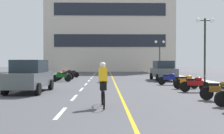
{
  "coord_description": "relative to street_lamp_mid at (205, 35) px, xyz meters",
  "views": [
    {
      "loc": [
        -0.51,
        -3.23,
        1.7
      ],
      "look_at": [
        0.07,
        21.01,
        1.27
      ],
      "focal_mm": 44.4,
      "sensor_mm": 36.0,
      "label": 1
    }
  ],
  "objects": [
    {
      "name": "lane_dash_11",
      "position": [
        -9.13,
        28.16,
        -3.76
      ],
      "size": [
        0.14,
        2.2,
        0.01
      ],
      "primitive_type": "cube",
      "color": "silver",
      "rests_on": "ground"
    },
    {
      "name": "lane_dash_10",
      "position": [
        -9.13,
        24.16,
        -3.76
      ],
      "size": [
        0.14,
        2.2,
        0.01
      ],
      "primitive_type": "cube",
      "color": "silver",
      "rests_on": "ground"
    },
    {
      "name": "office_building",
      "position": [
        -6.81,
        30.32,
        5.31
      ],
      "size": [
        23.12,
        6.44,
        18.15
      ],
      "color": "beige",
      "rests_on": "ground"
    },
    {
      "name": "lane_dash_4",
      "position": [
        -9.13,
        0.16,
        -3.76
      ],
      "size": [
        0.14,
        2.2,
        0.01
      ],
      "primitive_type": "cube",
      "color": "silver",
      "rests_on": "ground"
    },
    {
      "name": "lane_dash_1",
      "position": [
        -9.13,
        -11.84,
        -3.76
      ],
      "size": [
        0.14,
        2.2,
        0.01
      ],
      "primitive_type": "cube",
      "color": "silver",
      "rests_on": "ground"
    },
    {
      "name": "parked_car_near",
      "position": [
        -11.88,
        -5.45,
        -2.85
      ],
      "size": [
        2.05,
        4.26,
        1.82
      ],
      "color": "black",
      "rests_on": "ground"
    },
    {
      "name": "curb_left",
      "position": [
        -14.33,
        6.16,
        -3.7
      ],
      "size": [
        2.4,
        72.0,
        0.12
      ],
      "primitive_type": "cube",
      "color": "#B7B2A8",
      "rests_on": "ground"
    },
    {
      "name": "lane_dash_5",
      "position": [
        -9.13,
        4.16,
        -3.76
      ],
      "size": [
        0.14,
        2.2,
        0.01
      ],
      "primitive_type": "cube",
      "color": "silver",
      "rests_on": "ground"
    },
    {
      "name": "motorcycle_6",
      "position": [
        -2.87,
        -0.65,
        -3.29
      ],
      "size": [
        1.68,
        0.66,
        0.92
      ],
      "color": "black",
      "rests_on": "ground"
    },
    {
      "name": "motorcycle_3",
      "position": [
        -2.6,
        -9.05,
        -3.29
      ],
      "size": [
        1.65,
        0.76,
        0.92
      ],
      "color": "black",
      "rests_on": "ground"
    },
    {
      "name": "ground_plane",
      "position": [
        -7.13,
        3.16,
        -3.76
      ],
      "size": [
        140.0,
        140.0,
        0.0
      ],
      "primitive_type": "plane",
      "color": "#47474C"
    },
    {
      "name": "lane_dash_7",
      "position": [
        -9.13,
        12.16,
        -3.76
      ],
      "size": [
        0.14,
        2.2,
        0.01
      ],
      "primitive_type": "cube",
      "color": "silver",
      "rests_on": "ground"
    },
    {
      "name": "motorcycle_4",
      "position": [
        -2.57,
        -5.56,
        -3.29
      ],
      "size": [
        1.7,
        0.6,
        0.92
      ],
      "color": "black",
      "rests_on": "ground"
    },
    {
      "name": "lane_dash_9",
      "position": [
        -9.13,
        20.16,
        -3.76
      ],
      "size": [
        0.14,
        2.2,
        0.01
      ],
      "primitive_type": "cube",
      "color": "silver",
      "rests_on": "ground"
    },
    {
      "name": "curb_right",
      "position": [
        0.07,
        6.16,
        -3.7
      ],
      "size": [
        2.4,
        72.0,
        0.12
      ],
      "primitive_type": "cube",
      "color": "#B7B2A8",
      "rests_on": "ground"
    },
    {
      "name": "lane_dash_3",
      "position": [
        -9.13,
        -3.84,
        -3.76
      ],
      "size": [
        0.14,
        2.2,
        0.01
      ],
      "primitive_type": "cube",
      "color": "silver",
      "rests_on": "ground"
    },
    {
      "name": "motorcycle_5",
      "position": [
        -2.48,
        -3.59,
        -3.29
      ],
      "size": [
        1.7,
        0.6,
        0.92
      ],
      "color": "black",
      "rests_on": "ground"
    },
    {
      "name": "centre_line_yellow",
      "position": [
        -6.88,
        6.16,
        -3.76
      ],
      "size": [
        0.12,
        66.0,
        0.01
      ],
      "primitive_type": "cube",
      "color": "gold",
      "rests_on": "ground"
    },
    {
      "name": "motorcycle_10",
      "position": [
        -11.76,
        7.61,
        -3.29
      ],
      "size": [
        1.7,
        0.6,
        0.92
      ],
      "color": "black",
      "rests_on": "ground"
    },
    {
      "name": "parked_car_mid",
      "position": [
        -2.24,
        4.51,
        -2.85
      ],
      "size": [
        2.01,
        4.24,
        1.82
      ],
      "color": "black",
      "rests_on": "ground"
    },
    {
      "name": "lane_dash_8",
      "position": [
        -9.13,
        16.16,
        -3.76
      ],
      "size": [
        0.14,
        2.2,
        0.01
      ],
      "primitive_type": "cube",
      "color": "silver",
      "rests_on": "ground"
    },
    {
      "name": "motorcycle_8",
      "position": [
        -11.5,
        4.31,
        -3.29
      ],
      "size": [
        1.65,
        0.75,
        0.92
      ],
      "color": "black",
      "rests_on": "ground"
    },
    {
      "name": "motorcycle_9",
      "position": [
        -11.54,
        5.84,
        -3.29
      ],
      "size": [
        1.7,
        0.6,
        0.92
      ],
      "color": "black",
      "rests_on": "ground"
    },
    {
      "name": "street_lamp_far",
      "position": [
        0.06,
        17.96,
        -0.21
      ],
      "size": [
        1.46,
        0.36,
        4.63
      ],
      "color": "black",
      "rests_on": "curb_right"
    },
    {
      "name": "lane_dash_6",
      "position": [
        -9.13,
        8.16,
        -3.76
      ],
      "size": [
        0.14,
        2.2,
        0.01
      ],
      "primitive_type": "cube",
      "color": "silver",
      "rests_on": "ground"
    },
    {
      "name": "cyclist_rider",
      "position": [
        -7.73,
        -10.6,
        -2.87
      ],
      "size": [
        0.42,
        1.77,
        1.71
      ],
      "color": "black",
      "rests_on": "ground"
    },
    {
      "name": "motorcycle_11",
      "position": [
        -11.39,
        9.45,
        -3.29
      ],
      "size": [
        1.7,
        0.6,
        0.92
      ],
      "color": "black",
      "rests_on": "ground"
    },
    {
      "name": "lane_dash_2",
      "position": [
        -9.13,
        -7.84,
        -3.76
      ],
      "size": [
        0.14,
        2.2,
        0.01
      ],
      "primitive_type": "cube",
      "color": "silver",
      "rests_on": "ground"
    },
    {
      "name": "motorcycle_7",
      "position": [
        -11.43,
        2.88,
        -3.29
      ],
      "size": [
        1.7,
        0.6,
        0.92
      ],
      "color": "black",
      "rests_on": "ground"
    },
    {
      "name": "street_lamp_mid",
      "position": [
        0.0,
        0.0,
        0.0
      ],
      "size": [
        1.46,
        0.36,
        4.96
      ],
      "color": "black",
      "rests_on": "curb_right"
    }
  ]
}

